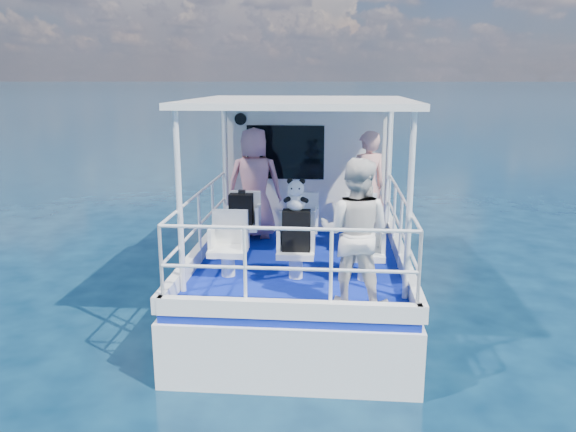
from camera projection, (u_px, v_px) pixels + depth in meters
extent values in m
plane|color=#061C31|center=(301.00, 308.00, 8.68)|extent=(2000.00, 2000.00, 0.00)
cube|color=white|center=(304.00, 285.00, 9.64)|extent=(3.00, 7.00, 1.60)
cube|color=#0A1B91|center=(305.00, 238.00, 9.44)|extent=(2.90, 6.90, 0.10)
cube|color=white|center=(309.00, 159.00, 10.43)|extent=(2.85, 2.00, 2.20)
cube|color=white|center=(301.00, 102.00, 7.74)|extent=(3.00, 3.20, 0.08)
cylinder|color=white|center=(179.00, 204.00, 6.67)|extent=(0.07, 0.07, 2.20)
cylinder|color=white|center=(409.00, 208.00, 6.45)|extent=(0.07, 0.07, 2.20)
cylinder|color=white|center=(226.00, 167.00, 9.48)|extent=(0.07, 0.07, 2.20)
cylinder|color=white|center=(387.00, 169.00, 9.25)|extent=(0.07, 0.07, 2.20)
cube|color=white|center=(244.00, 235.00, 8.69)|extent=(0.48, 0.46, 0.38)
cube|color=white|center=(302.00, 237.00, 8.61)|extent=(0.48, 0.46, 0.38)
cube|color=white|center=(361.00, 238.00, 8.54)|extent=(0.48, 0.46, 0.38)
cube|color=white|center=(228.00, 262.00, 7.43)|extent=(0.48, 0.46, 0.38)
cube|color=white|center=(296.00, 264.00, 7.35)|extent=(0.48, 0.46, 0.38)
cube|color=white|center=(365.00, 266.00, 7.28)|extent=(0.48, 0.46, 0.38)
imported|color=#C27E8B|center=(254.00, 183.00, 9.10)|extent=(0.72, 0.55, 1.80)
imported|color=#D8938B|center=(367.00, 187.00, 8.88)|extent=(0.76, 0.65, 1.77)
imported|color=white|center=(355.00, 233.00, 6.33)|extent=(0.97, 0.84, 1.71)
cube|color=black|center=(241.00, 209.00, 8.57)|extent=(0.36, 0.20, 0.47)
cube|color=black|center=(296.00, 230.00, 7.23)|extent=(0.36, 0.20, 0.53)
cube|color=black|center=(242.00, 192.00, 8.53)|extent=(0.11, 0.06, 0.06)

